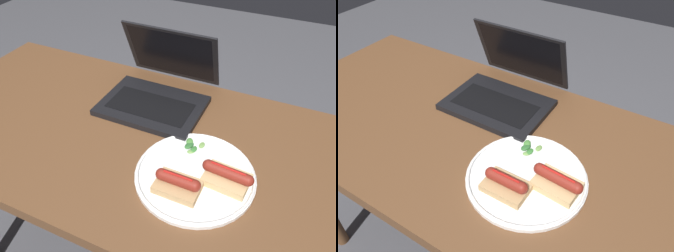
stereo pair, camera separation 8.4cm
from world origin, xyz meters
TOP-DOWN VIEW (x-y plane):
  - desk at (0.00, 0.00)m, footprint 1.48×0.65m
  - laptop at (-0.07, 0.17)m, footprint 0.30×0.29m
  - plate at (0.14, -0.08)m, footprint 0.29×0.29m
  - sausage_toast_left at (0.12, -0.13)m, footprint 0.11×0.07m
  - sausage_toast_middle at (0.22, -0.07)m, footprint 0.12×0.08m
  - salad_pile at (0.10, 0.01)m, footprint 0.05×0.06m

SIDE VIEW (x-z plane):
  - desk at x=0.00m, z-range 0.29..1.03m
  - plate at x=0.14m, z-range 0.74..0.76m
  - salad_pile at x=0.10m, z-range 0.75..0.76m
  - sausage_toast_left at x=0.12m, z-range 0.75..0.80m
  - sausage_toast_middle at x=0.22m, z-range 0.75..0.80m
  - laptop at x=-0.07m, z-range 0.68..0.89m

